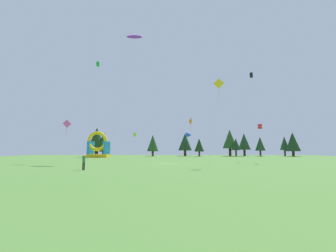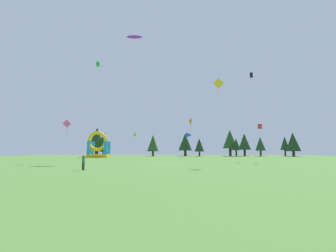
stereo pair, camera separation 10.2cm
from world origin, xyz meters
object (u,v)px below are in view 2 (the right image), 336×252
object	(u,v)px
kite_pink_diamond	(67,124)
kite_black_box	(251,75)
kite_green_box	(98,65)
inflatable_red_slide	(98,148)
kite_blue_delta	(189,135)
kite_orange_diamond	(191,122)
kite_purple_parafoil	(135,37)
person_midfield	(83,161)
kite_yellow_diamond	(218,84)
kite_lime_box	(135,135)
kite_red_box	(260,127)

from	to	relation	value
kite_pink_diamond	kite_black_box	world-z (taller)	kite_black_box
kite_green_box	inflatable_red_slide	size ratio (longest dim) A/B	2.72
kite_black_box	kite_blue_delta	size ratio (longest dim) A/B	2.81
kite_orange_diamond	kite_green_box	size ratio (longest dim) A/B	0.44
kite_orange_diamond	inflatable_red_slide	distance (m)	31.80
kite_purple_parafoil	kite_blue_delta	world-z (taller)	kite_purple_parafoil
inflatable_red_slide	kite_pink_diamond	bearing A→B (deg)	-81.04
kite_blue_delta	person_midfield	xyz separation A→B (m)	(-14.55, -36.38, -5.28)
kite_yellow_diamond	kite_green_box	xyz separation A→B (m)	(-23.21, 12.84, 8.29)
kite_lime_box	kite_green_box	size ratio (longest dim) A/B	0.33
kite_purple_parafoil	kite_pink_diamond	size ratio (longest dim) A/B	3.94
kite_purple_parafoil	kite_lime_box	size ratio (longest dim) A/B	4.06
kite_orange_diamond	kite_black_box	world-z (taller)	kite_black_box
kite_lime_box	person_midfield	xyz separation A→B (m)	(0.29, -35.52, -5.32)
kite_black_box	kite_green_box	bearing A→B (deg)	-170.58
kite_pink_diamond	inflatable_red_slide	xyz separation A→B (m)	(-4.79, 30.38, -3.61)
kite_orange_diamond	kite_red_box	xyz separation A→B (m)	(11.56, -10.55, -2.19)
kite_red_box	kite_blue_delta	xyz separation A→B (m)	(-11.38, 21.35, -0.11)
kite_green_box	person_midfield	bearing A→B (deg)	-73.92
kite_pink_diamond	kite_blue_delta	xyz separation A→B (m)	(22.21, 25.09, -0.18)
kite_red_box	inflatable_red_slide	size ratio (longest dim) A/B	0.89
kite_black_box	kite_yellow_diamond	distance (m)	23.05
kite_purple_parafoil	kite_black_box	xyz separation A→B (m)	(27.00, 4.55, -7.58)
kite_orange_diamond	kite_black_box	xyz separation A→B (m)	(14.31, 0.84, 11.10)
kite_lime_box	kite_pink_diamond	bearing A→B (deg)	-106.93
kite_red_box	person_midfield	world-z (taller)	kite_red_box
kite_orange_diamond	kite_red_box	size ratio (longest dim) A/B	1.35
kite_yellow_diamond	kite_green_box	bearing A→B (deg)	151.05
kite_black_box	kite_green_box	xyz separation A→B (m)	(-34.63, -5.74, 0.83)
inflatable_red_slide	person_midfield	bearing A→B (deg)	-73.35
kite_pink_diamond	kite_black_box	size ratio (longest dim) A/B	0.35
kite_yellow_diamond	kite_lime_box	xyz separation A→B (m)	(-17.54, 27.69, -5.90)
kite_black_box	kite_lime_box	xyz separation A→B (m)	(-28.96, 9.11, -13.36)
kite_purple_parafoil	kite_lime_box	bearing A→B (deg)	98.18
kite_red_box	kite_black_box	size ratio (longest dim) A/B	0.34
kite_purple_parafoil	kite_orange_diamond	xyz separation A→B (m)	(12.69, 3.71, -18.68)
kite_yellow_diamond	kite_blue_delta	size ratio (longest dim) A/B	1.79
kite_red_box	kite_green_box	bearing A→B (deg)	169.96
kite_blue_delta	kite_green_box	xyz separation A→B (m)	(-20.51, -15.70, 14.23)
kite_yellow_diamond	kite_orange_diamond	bearing A→B (deg)	99.25
kite_lime_box	person_midfield	size ratio (longest dim) A/B	3.75
kite_yellow_diamond	person_midfield	distance (m)	22.02
kite_yellow_diamond	kite_lime_box	size ratio (longest dim) A/B	1.88
kite_purple_parafoil	kite_yellow_diamond	size ratio (longest dim) A/B	2.16
kite_purple_parafoil	kite_yellow_diamond	distance (m)	25.80
kite_pink_diamond	inflatable_red_slide	size ratio (longest dim) A/B	0.91
kite_orange_diamond	kite_lime_box	size ratio (longest dim) A/B	1.35
kite_red_box	kite_blue_delta	bearing A→B (deg)	118.05
kite_pink_diamond	kite_green_box	distance (m)	16.98
kite_purple_parafoil	kite_red_box	bearing A→B (deg)	-15.74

